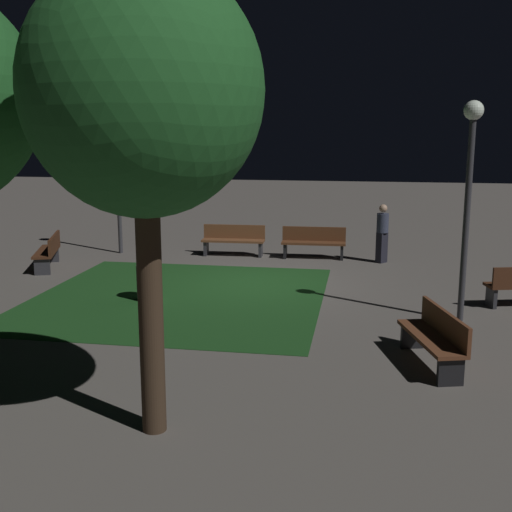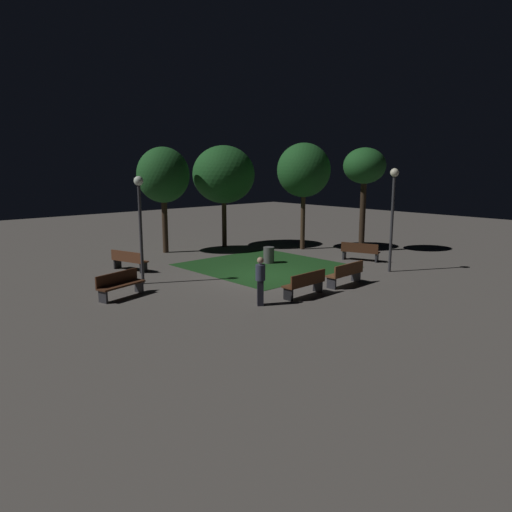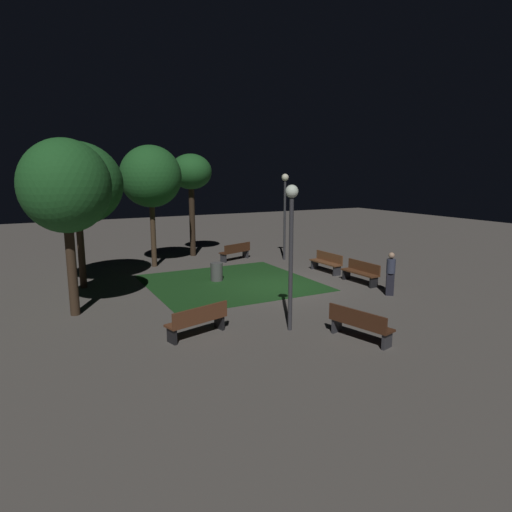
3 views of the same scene
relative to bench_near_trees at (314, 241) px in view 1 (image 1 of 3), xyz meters
name	(u,v)px [view 1 (image 1 of 3)]	position (x,y,z in m)	size (l,w,h in m)	color
ground_plane	(254,284)	(1.16, 3.26, -0.48)	(60.00, 60.00, 0.00)	#56514C
grass_lawn	(179,297)	(2.56, 4.72, -0.48)	(6.25, 6.49, 0.01)	#194219
bench_near_trees	(314,241)	(0.00, 0.00, 0.00)	(1.81, 0.54, 0.88)	#512D19
bench_path_side	(234,239)	(2.32, 0.00, 0.00)	(1.82, 0.54, 0.88)	brown
bench_corner	(49,250)	(6.75, 2.50, 0.00)	(1.05, 1.86, 0.88)	#422314
bench_by_lamp	(436,336)	(-2.54, 8.00, 0.00)	(0.95, 1.86, 0.88)	brown
tree_tall_center	(143,93)	(1.07, 10.81, 3.54)	(2.70, 2.70, 5.48)	#38281C
lamp_post_path_center	(470,172)	(-3.27, 5.48, 2.37)	(0.36, 0.36, 4.14)	#333338
lamp_post_plaza_east	(117,150)	(5.69, 0.21, 2.53)	(0.36, 0.36, 4.42)	#333338
trash_bin	(149,283)	(3.13, 5.08, -0.10)	(0.51, 0.51, 0.77)	#4C4C4C
pedestrian	(382,232)	(-1.89, 0.28, 0.37)	(0.33, 0.34, 1.61)	black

